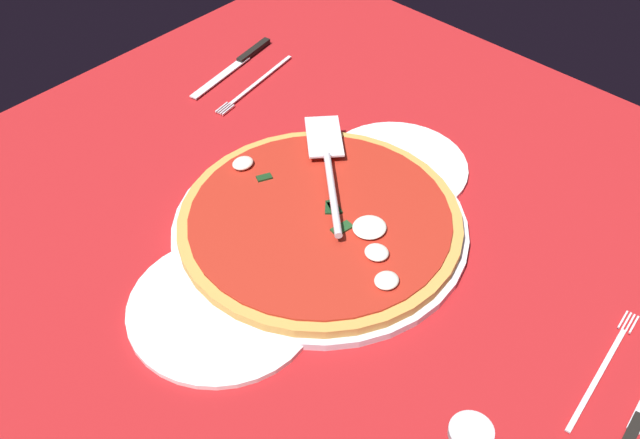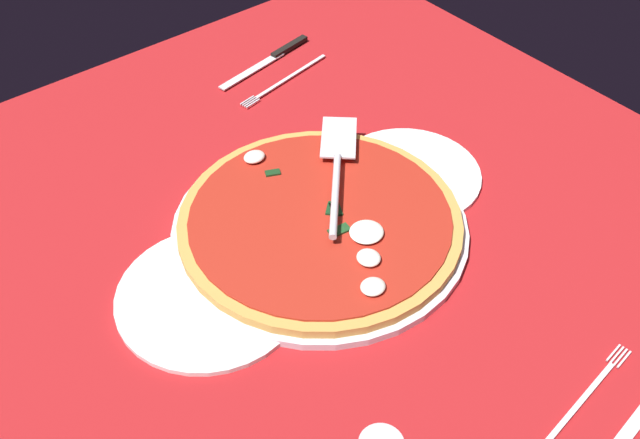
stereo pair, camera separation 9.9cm
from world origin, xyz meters
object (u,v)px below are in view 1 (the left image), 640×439
(dinner_plate_left, at_px, (223,308))
(pizza, at_px, (321,221))
(place_setting_near, at_px, (621,394))
(dinner_plate_right, at_px, (396,168))
(place_setting_far, at_px, (246,75))
(pizza_server, at_px, (328,165))

(dinner_plate_left, xyz_separation_m, pizza, (0.18, 0.00, 0.02))
(pizza, bearing_deg, place_setting_near, -84.66)
(dinner_plate_right, height_order, place_setting_near, place_setting_near)
(dinner_plate_left, distance_m, place_setting_near, 0.46)
(dinner_plate_right, bearing_deg, place_setting_far, 86.69)
(dinner_plate_left, relative_size, place_setting_near, 1.09)
(pizza, bearing_deg, dinner_plate_right, 2.66)
(pizza, bearing_deg, pizza_server, 35.99)
(pizza, bearing_deg, place_setting_far, 61.49)
(dinner_plate_left, distance_m, dinner_plate_right, 0.34)
(dinner_plate_right, bearing_deg, place_setting_near, -107.12)
(dinner_plate_right, height_order, pizza, pizza)
(pizza_server, distance_m, place_setting_far, 0.32)
(dinner_plate_left, relative_size, pizza_server, 1.11)
(dinner_plate_left, relative_size, pizza, 0.62)
(place_setting_far, bearing_deg, place_setting_near, 68.69)
(pizza_server, bearing_deg, pizza, 168.15)
(dinner_plate_right, height_order, place_setting_far, place_setting_far)
(pizza, height_order, place_setting_near, pizza)
(pizza, xyz_separation_m, place_setting_near, (0.04, -0.41, -0.02))
(dinner_plate_left, bearing_deg, place_setting_far, 43.81)
(dinner_plate_left, bearing_deg, pizza, 1.46)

